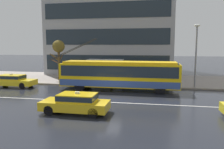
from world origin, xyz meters
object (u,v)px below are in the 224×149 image
at_px(trolleybus, 119,74).
at_px(pedestrian_walking_past, 111,69).
at_px(taxi_queued_behind_bus, 12,80).
at_px(pedestrian_approaching_curb, 123,69).
at_px(street_lamp, 196,50).
at_px(street_tree_bare, 59,48).
at_px(pedestrian_at_shelter, 88,68).
at_px(bus_shelter, 106,65).
at_px(taxi_oncoming_near, 76,102).

bearing_deg(trolleybus, pedestrian_walking_past, 115.96).
xyz_separation_m(taxi_queued_behind_bus, pedestrian_walking_past, (9.82, 3.14, 1.07)).
xyz_separation_m(pedestrian_approaching_curb, street_lamp, (7.43, -2.20, 2.16)).
bearing_deg(street_tree_bare, trolleybus, -27.92).
relative_size(pedestrian_at_shelter, pedestrian_walking_past, 1.03).
distance_m(bus_shelter, street_tree_bare, 6.10).
xyz_separation_m(bus_shelter, pedestrian_at_shelter, (-2.01, -0.22, -0.28)).
height_order(taxi_queued_behind_bus, street_lamp, street_lamp).
bearing_deg(bus_shelter, street_tree_bare, 176.98).
relative_size(taxi_queued_behind_bus, pedestrian_at_shelter, 2.27).
relative_size(pedestrian_approaching_curb, street_lamp, 0.31).
height_order(trolleybus, pedestrian_at_shelter, trolleybus).
relative_size(pedestrian_approaching_curb, pedestrian_walking_past, 0.97).
relative_size(taxi_oncoming_near, street_tree_bare, 0.90).
bearing_deg(pedestrian_walking_past, street_tree_bare, 168.31).
relative_size(bus_shelter, pedestrian_walking_past, 2.03).
height_order(pedestrian_approaching_curb, pedestrian_walking_past, pedestrian_walking_past).
bearing_deg(pedestrian_approaching_curb, street_tree_bare, -179.97).
bearing_deg(taxi_queued_behind_bus, bus_shelter, 24.98).
relative_size(pedestrian_walking_past, street_lamp, 0.32).
height_order(bus_shelter, pedestrian_walking_past, bus_shelter).
bearing_deg(street_tree_bare, taxi_queued_behind_bus, -125.65).
relative_size(taxi_oncoming_near, street_lamp, 0.70).
relative_size(trolleybus, street_lamp, 2.08).
distance_m(trolleybus, pedestrian_approaching_curb, 4.24).
bearing_deg(pedestrian_at_shelter, pedestrian_approaching_curb, 7.54).
distance_m(taxi_queued_behind_bus, pedestrian_at_shelter, 8.12).
relative_size(trolleybus, pedestrian_at_shelter, 6.32).
distance_m(pedestrian_at_shelter, street_lamp, 11.75).
relative_size(bus_shelter, pedestrian_at_shelter, 1.96).
distance_m(pedestrian_walking_past, street_lamp, 8.92).
distance_m(taxi_queued_behind_bus, pedestrian_walking_past, 10.36).
bearing_deg(taxi_queued_behind_bus, pedestrian_at_shelter, 29.59).
xyz_separation_m(street_lamp, street_tree_bare, (-15.22, 2.19, 0.13)).
distance_m(bus_shelter, pedestrian_walking_past, 1.36).
bearing_deg(pedestrian_walking_past, taxi_oncoming_near, -90.86).
bearing_deg(pedestrian_at_shelter, street_tree_bare, 172.02).
relative_size(pedestrian_at_shelter, pedestrian_approaching_curb, 1.06).
height_order(taxi_oncoming_near, taxi_queued_behind_bus, same).
height_order(street_lamp, street_tree_bare, street_lamp).
xyz_separation_m(trolleybus, pedestrian_approaching_curb, (-0.18, 4.23, 0.13)).
distance_m(taxi_queued_behind_bus, pedestrian_approaching_curb, 11.95).
bearing_deg(pedestrian_approaching_curb, trolleybus, -87.51).
bearing_deg(taxi_oncoming_near, taxi_queued_behind_bus, 141.39).
bearing_deg(taxi_oncoming_near, bus_shelter, 93.06).
bearing_deg(taxi_oncoming_near, pedestrian_walking_past, 89.14).
bearing_deg(street_tree_bare, pedestrian_approaching_curb, 0.03).
relative_size(trolleybus, taxi_queued_behind_bus, 2.78).
xyz_separation_m(taxi_oncoming_near, bus_shelter, (-0.64, 11.91, 1.36)).
distance_m(pedestrian_at_shelter, pedestrian_walking_past, 2.93).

